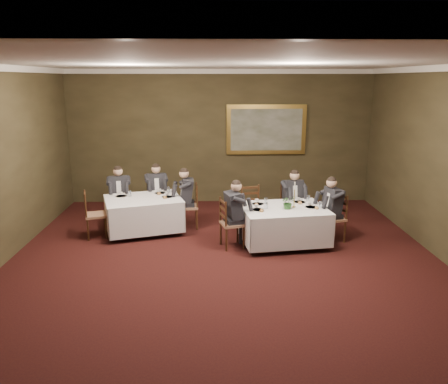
{
  "coord_description": "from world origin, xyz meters",
  "views": [
    {
      "loc": [
        -0.22,
        -6.54,
        3.25
      ],
      "look_at": [
        0.0,
        1.55,
        1.15
      ],
      "focal_mm": 35.0,
      "sensor_mm": 36.0,
      "label": 1
    }
  ],
  "objects_px": {
    "diner_sec_backleft": "(120,201)",
    "chair_main_endleft": "(232,233)",
    "table_second": "(144,212)",
    "diner_main_backright": "(292,207)",
    "candlestick": "(294,198)",
    "diner_main_endright": "(333,217)",
    "centerpiece": "(288,202)",
    "diner_main_endleft": "(232,222)",
    "diner_sec_endright": "(188,205)",
    "chair_sec_endleft": "(96,224)",
    "chair_sec_backleft": "(120,211)",
    "table_main": "(283,223)",
    "diner_sec_backright": "(157,198)",
    "chair_main_backright": "(291,216)",
    "chair_sec_endright": "(189,215)",
    "chair_sec_backright": "(157,207)",
    "chair_main_endright": "(333,227)",
    "chair_main_backleft": "(252,218)",
    "painting": "(266,130)"
  },
  "relations": [
    {
      "from": "diner_sec_endright",
      "to": "candlestick",
      "type": "height_order",
      "value": "diner_sec_endright"
    },
    {
      "from": "chair_main_backright",
      "to": "chair_sec_endright",
      "type": "bearing_deg",
      "value": -16.81
    },
    {
      "from": "diner_main_endright",
      "to": "diner_sec_backleft",
      "type": "bearing_deg",
      "value": 58.7
    },
    {
      "from": "chair_sec_endright",
      "to": "centerpiece",
      "type": "bearing_deg",
      "value": -124.46
    },
    {
      "from": "chair_sec_endleft",
      "to": "centerpiece",
      "type": "xyz_separation_m",
      "value": [
        3.95,
        -0.58,
        0.63
      ]
    },
    {
      "from": "centerpiece",
      "to": "table_second",
      "type": "bearing_deg",
      "value": 163.75
    },
    {
      "from": "table_main",
      "to": "chair_sec_endright",
      "type": "height_order",
      "value": "chair_sec_endright"
    },
    {
      "from": "table_main",
      "to": "chair_main_endright",
      "type": "relative_size",
      "value": 1.84
    },
    {
      "from": "chair_main_backright",
      "to": "chair_sec_backleft",
      "type": "xyz_separation_m",
      "value": [
        -3.89,
        0.54,
        0.0
      ]
    },
    {
      "from": "chair_sec_backleft",
      "to": "diner_sec_backleft",
      "type": "relative_size",
      "value": 0.74
    },
    {
      "from": "diner_main_backright",
      "to": "chair_sec_backright",
      "type": "bearing_deg",
      "value": -27.18
    },
    {
      "from": "table_main",
      "to": "diner_main_endright",
      "type": "xyz_separation_m",
      "value": [
        1.04,
        0.14,
        0.06
      ]
    },
    {
      "from": "chair_main_backleft",
      "to": "diner_main_backright",
      "type": "height_order",
      "value": "diner_main_backright"
    },
    {
      "from": "diner_main_endright",
      "to": "candlestick",
      "type": "bearing_deg",
      "value": 81.5
    },
    {
      "from": "diner_main_endleft",
      "to": "diner_sec_backright",
      "type": "bearing_deg",
      "value": -152.62
    },
    {
      "from": "diner_sec_backright",
      "to": "chair_main_endleft",
      "type": "bearing_deg",
      "value": 119.52
    },
    {
      "from": "diner_main_backright",
      "to": "candlestick",
      "type": "relative_size",
      "value": 2.54
    },
    {
      "from": "diner_sec_backright",
      "to": "diner_main_endright",
      "type": "bearing_deg",
      "value": 144.53
    },
    {
      "from": "diner_main_endleft",
      "to": "diner_sec_endright",
      "type": "relative_size",
      "value": 1.0
    },
    {
      "from": "chair_sec_backright",
      "to": "candlestick",
      "type": "relative_size",
      "value": 1.89
    },
    {
      "from": "table_second",
      "to": "diner_sec_backleft",
      "type": "relative_size",
      "value": 1.4
    },
    {
      "from": "chair_sec_backright",
      "to": "diner_sec_backright",
      "type": "distance_m",
      "value": 0.23
    },
    {
      "from": "chair_main_endleft",
      "to": "chair_main_endright",
      "type": "xyz_separation_m",
      "value": [
        2.1,
        0.29,
        0.0
      ]
    },
    {
      "from": "diner_main_endleft",
      "to": "chair_sec_endright",
      "type": "relative_size",
      "value": 1.35
    },
    {
      "from": "chair_main_endright",
      "to": "chair_sec_endleft",
      "type": "relative_size",
      "value": 1.0
    },
    {
      "from": "chair_main_backright",
      "to": "chair_sec_endright",
      "type": "height_order",
      "value": "same"
    },
    {
      "from": "painting",
      "to": "chair_main_endleft",
      "type": "bearing_deg",
      "value": -107.57
    },
    {
      "from": "chair_sec_endright",
      "to": "chair_main_backright",
      "type": "bearing_deg",
      "value": -98.69
    },
    {
      "from": "table_second",
      "to": "candlestick",
      "type": "relative_size",
      "value": 3.56
    },
    {
      "from": "painting",
      "to": "table_second",
      "type": "bearing_deg",
      "value": -140.78
    },
    {
      "from": "table_second",
      "to": "diner_sec_backright",
      "type": "bearing_deg",
      "value": 78.9
    },
    {
      "from": "diner_sec_endright",
      "to": "chair_sec_endleft",
      "type": "xyz_separation_m",
      "value": [
        -1.92,
        -0.58,
        -0.23
      ]
    },
    {
      "from": "diner_main_endleft",
      "to": "chair_sec_backright",
      "type": "bearing_deg",
      "value": -152.75
    },
    {
      "from": "chair_sec_endright",
      "to": "diner_sec_endright",
      "type": "bearing_deg",
      "value": 90.0
    },
    {
      "from": "chair_main_endright",
      "to": "diner_sec_endright",
      "type": "relative_size",
      "value": 0.74
    },
    {
      "from": "diner_sec_backright",
      "to": "table_main",
      "type": "bearing_deg",
      "value": 135.17
    },
    {
      "from": "chair_main_backleft",
      "to": "table_main",
      "type": "bearing_deg",
      "value": 115.71
    },
    {
      "from": "chair_sec_backleft",
      "to": "table_second",
      "type": "bearing_deg",
      "value": 123.71
    },
    {
      "from": "chair_main_backleft",
      "to": "chair_sec_endright",
      "type": "relative_size",
      "value": 1.0
    },
    {
      "from": "diner_sec_backleft",
      "to": "diner_sec_backright",
      "type": "relative_size",
      "value": 1.0
    },
    {
      "from": "diner_sec_backleft",
      "to": "chair_main_endleft",
      "type": "bearing_deg",
      "value": 137.24
    },
    {
      "from": "table_main",
      "to": "diner_sec_backright",
      "type": "distance_m",
      "value": 3.22
    },
    {
      "from": "chair_main_backleft",
      "to": "diner_sec_endright",
      "type": "distance_m",
      "value": 1.45
    },
    {
      "from": "diner_main_backright",
      "to": "chair_main_endleft",
      "type": "xyz_separation_m",
      "value": [
        -1.38,
        -1.05,
        -0.23
      ]
    },
    {
      "from": "candlestick",
      "to": "table_second",
      "type": "bearing_deg",
      "value": 166.55
    },
    {
      "from": "chair_sec_endright",
      "to": "diner_sec_endright",
      "type": "xyz_separation_m",
      "value": [
        -0.01,
        -0.0,
        0.23
      ]
    },
    {
      "from": "chair_sec_endright",
      "to": "chair_main_endleft",
      "type": "bearing_deg",
      "value": -148.09
    },
    {
      "from": "diner_sec_backleft",
      "to": "diner_main_endright",
      "type": "bearing_deg",
      "value": 153.71
    },
    {
      "from": "diner_sec_backright",
      "to": "painting",
      "type": "bearing_deg",
      "value": -164.86
    },
    {
      "from": "diner_main_endleft",
      "to": "chair_sec_endright",
      "type": "distance_m",
      "value": 1.54
    }
  ]
}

